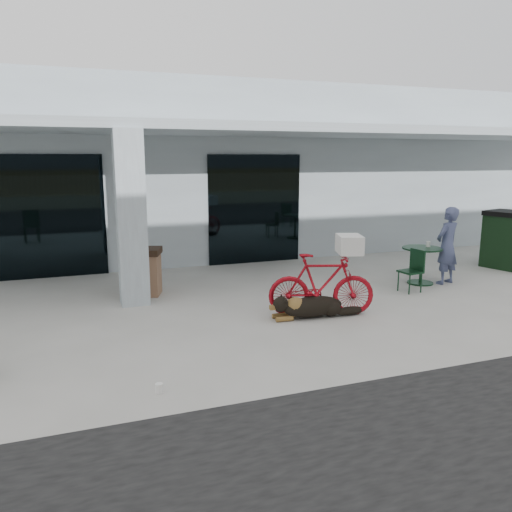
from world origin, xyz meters
name	(u,v)px	position (x,y,z in m)	size (l,w,h in m)	color
ground	(254,334)	(0.00, 0.00, 0.00)	(80.00, 80.00, 0.00)	beige
building	(159,170)	(0.00, 8.50, 2.25)	(22.00, 7.00, 4.50)	silver
storefront_glass_left	(38,217)	(-3.20, 4.98, 1.35)	(2.80, 0.06, 2.70)	black
storefront_glass_right	(255,209)	(1.80, 4.98, 1.35)	(2.40, 0.06, 2.70)	black
column	(131,219)	(-1.50, 2.30, 1.56)	(0.50, 0.50, 3.12)	silver
overhang	(195,129)	(0.00, 3.60, 3.21)	(22.00, 2.80, 0.18)	silver
bicycle	(321,285)	(1.38, 0.49, 0.53)	(0.50, 1.77, 1.07)	#9F0C18
laundry_basket	(349,244)	(1.81, 0.35, 1.22)	(0.52, 0.38, 0.31)	white
dog	(313,305)	(1.20, 0.43, 0.20)	(1.23, 0.41, 0.41)	black
cup_near_dog	(159,388)	(-1.66, -1.44, 0.06)	(0.09, 0.09, 0.11)	white
cafe_table_far	(421,266)	(4.37, 1.72, 0.39)	(0.83, 0.83, 0.77)	#12341D
cafe_chair_far_b	(410,271)	(3.73, 1.24, 0.42)	(0.38, 0.42, 0.85)	#12341D
person	(447,246)	(4.85, 1.55, 0.81)	(0.59, 0.39, 1.63)	#454E75
cup_on_table	(428,244)	(4.54, 1.76, 0.83)	(0.08, 0.08, 0.12)	white
trash_receptacle	(147,272)	(-1.20, 2.80, 0.46)	(0.54, 0.54, 0.92)	#886146
wheeled_bin	(510,240)	(7.33, 2.26, 0.69)	(0.85, 1.08, 1.37)	black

